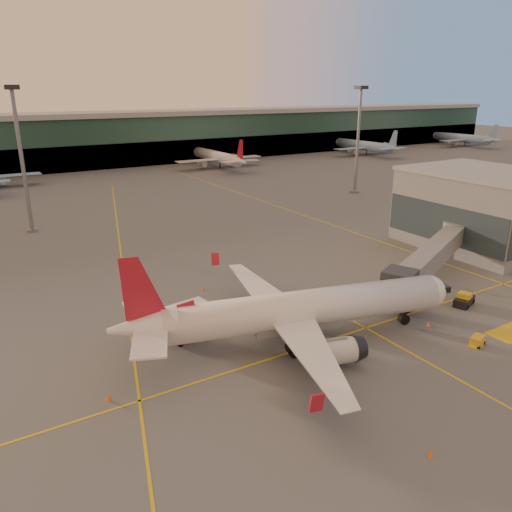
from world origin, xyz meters
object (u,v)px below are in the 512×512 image
gpu_cart (477,341)px  main_airplane (295,311)px  catering_truck (186,320)px  pushback_tug (464,300)px

gpu_cart → main_airplane: bearing=131.6°
main_airplane → catering_truck: main_airplane is taller
catering_truck → pushback_tug: size_ratio=1.51×
gpu_cart → pushback_tug: pushback_tug is taller
gpu_cart → pushback_tug: size_ratio=0.57×
main_airplane → catering_truck: (-9.17, 6.55, -1.36)m
main_airplane → gpu_cart: main_airplane is taller
main_airplane → catering_truck: bearing=158.9°
catering_truck → pushback_tug: catering_truck is taller
pushback_tug → main_airplane: bearing=153.6°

